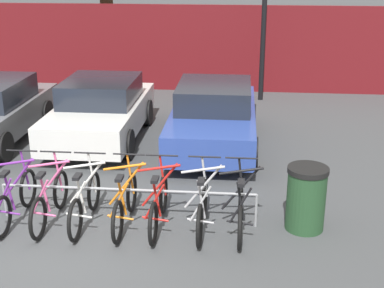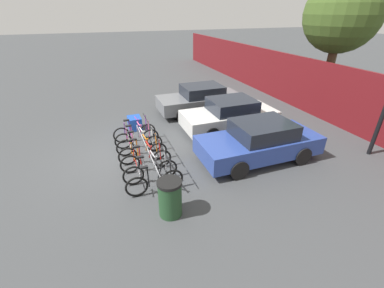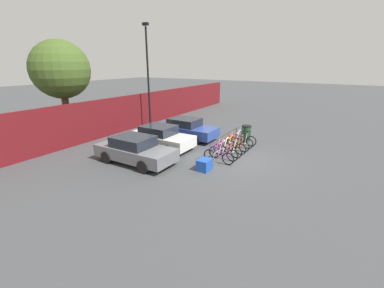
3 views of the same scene
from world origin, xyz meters
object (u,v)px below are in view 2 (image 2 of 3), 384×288
(bicycle_pink, at_px, (137,138))
(car_grey, at_px, (200,99))
(bicycle_red, at_px, (146,160))
(cargo_crate, at_px, (135,123))
(bike_rack, at_px, (147,149))
(bicycle_orange, at_px, (143,153))
(trash_bin, at_px, (170,198))
(bicycle_white, at_px, (140,144))
(bicycle_purple, at_px, (135,132))
(car_blue, at_px, (259,141))
(car_white, at_px, (230,115))
(tree_behind_hoarding, at_px, (342,15))
(bicycle_black, at_px, (155,182))
(bicycle_silver, at_px, (151,171))

(bicycle_pink, relative_size, car_grey, 0.40)
(bicycle_red, height_order, cargo_crate, bicycle_red)
(bike_rack, relative_size, bicycle_red, 2.41)
(bicycle_orange, distance_m, trash_bin, 2.82)
(bicycle_pink, distance_m, bicycle_white, 0.57)
(bicycle_purple, distance_m, cargo_crate, 1.21)
(car_grey, relative_size, car_blue, 1.00)
(bicycle_orange, xyz_separation_m, car_white, (-1.42, 4.08, 0.31))
(car_blue, height_order, trash_bin, car_blue)
(bicycle_white, relative_size, car_grey, 0.40)
(car_grey, bearing_deg, bicycle_pink, -53.89)
(tree_behind_hoarding, bearing_deg, bicycle_purple, -84.29)
(cargo_crate, bearing_deg, bike_rack, -0.60)
(bicycle_black, height_order, car_white, car_white)
(bike_rack, height_order, cargo_crate, bike_rack)
(bicycle_pink, height_order, tree_behind_hoarding, tree_behind_hoarding)
(bicycle_silver, distance_m, car_blue, 3.89)
(bicycle_red, distance_m, tree_behind_hoarding, 12.03)
(car_grey, xyz_separation_m, car_blue, (5.11, 0.15, -0.00))
(bicycle_silver, distance_m, cargo_crate, 4.20)
(bike_rack, xyz_separation_m, bicycle_white, (-0.66, -0.15, -0.11))
(bicycle_pink, relative_size, tree_behind_hoarding, 0.27)
(bicycle_orange, xyz_separation_m, bicycle_red, (0.53, 0.00, 0.00))
(bicycle_silver, bearing_deg, bicycle_red, -179.51)
(bicycle_pink, relative_size, bicycle_silver, 1.00)
(bike_rack, height_order, bicycle_white, bicycle_white)
(bicycle_pink, relative_size, cargo_crate, 2.44)
(bicycle_orange, relative_size, trash_bin, 1.66)
(bicycle_purple, relative_size, bicycle_black, 1.00)
(bicycle_pink, xyz_separation_m, tree_behind_hoarding, (-1.64, 10.77, 4.14))
(car_white, bearing_deg, cargo_crate, -111.69)
(bike_rack, relative_size, bicycle_orange, 2.41)
(bicycle_pink, height_order, trash_bin, bicycle_pink)
(cargo_crate, bearing_deg, bicycle_purple, -8.59)
(car_grey, relative_size, trash_bin, 4.14)
(car_blue, bearing_deg, bike_rack, -107.32)
(bicycle_silver, relative_size, cargo_crate, 2.44)
(bicycle_purple, relative_size, car_white, 0.42)
(bicycle_red, distance_m, car_white, 4.54)
(bicycle_white, xyz_separation_m, cargo_crate, (-2.33, 0.18, -0.10))
(car_white, xyz_separation_m, cargo_crate, (-1.55, -3.90, -0.42))
(bicycle_silver, xyz_separation_m, car_blue, (-0.04, 3.88, 0.31))
(car_grey, xyz_separation_m, trash_bin, (6.74, -3.56, -0.17))
(bicycle_black, bearing_deg, trash_bin, 10.36)
(bicycle_red, relative_size, tree_behind_hoarding, 0.27)
(car_grey, distance_m, car_blue, 5.11)
(trash_bin, bearing_deg, bicycle_pink, -177.59)
(bike_rack, height_order, car_white, car_white)
(bike_rack, bearing_deg, bicycle_purple, -175.26)
(bicycle_black, bearing_deg, bicycle_silver, -179.18)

